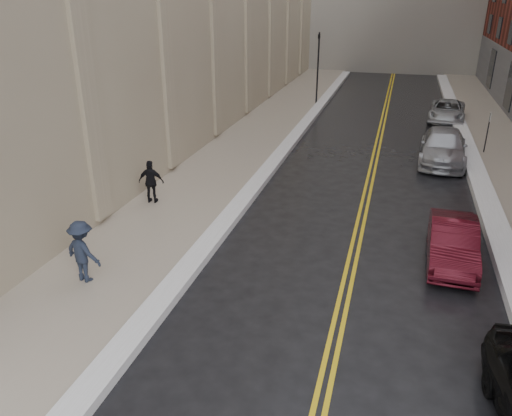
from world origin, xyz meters
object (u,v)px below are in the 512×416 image
Objects in this scene: pedestrian_b at (83,251)px; pedestrian_c at (151,182)px; car_silver_far at (447,111)px; car_silver_near at (443,147)px; car_maroon at (453,242)px.

pedestrian_c is (-0.83, 5.82, -0.07)m from pedestrian_b.
car_silver_far is 21.91m from pedestrian_c.
pedestrian_c is at bearing -118.19° from car_silver_far.
car_silver_near is 3.10× the size of pedestrian_c.
pedestrian_b reaches higher than car_silver_near.
pedestrian_b is (-10.21, -4.33, 0.41)m from car_maroon.
pedestrian_b reaches higher than car_maroon.
car_maroon is 10.59m from car_silver_near.
pedestrian_c is (-12.05, -18.30, 0.34)m from car_silver_far.
car_silver_far is (1.02, 19.79, 0.00)m from car_maroon.
car_silver_far is 26.61m from pedestrian_b.
car_silver_far is 2.78× the size of pedestrian_c.
pedestrian_b is at bearing -109.78° from car_silver_far.
pedestrian_c is (-11.30, -9.10, 0.24)m from car_silver_near.
car_silver_far is (0.75, 9.20, -0.11)m from car_silver_near.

